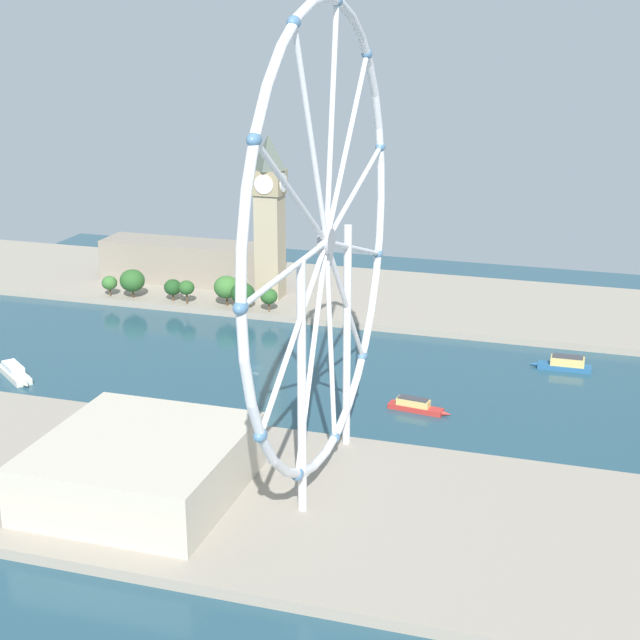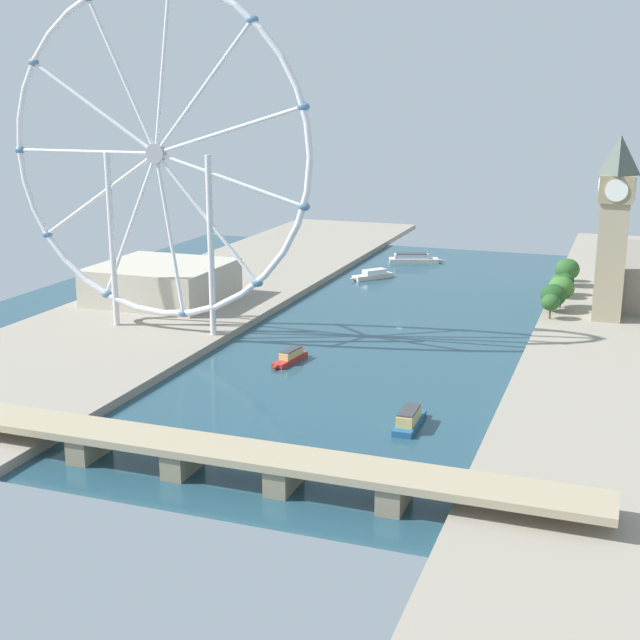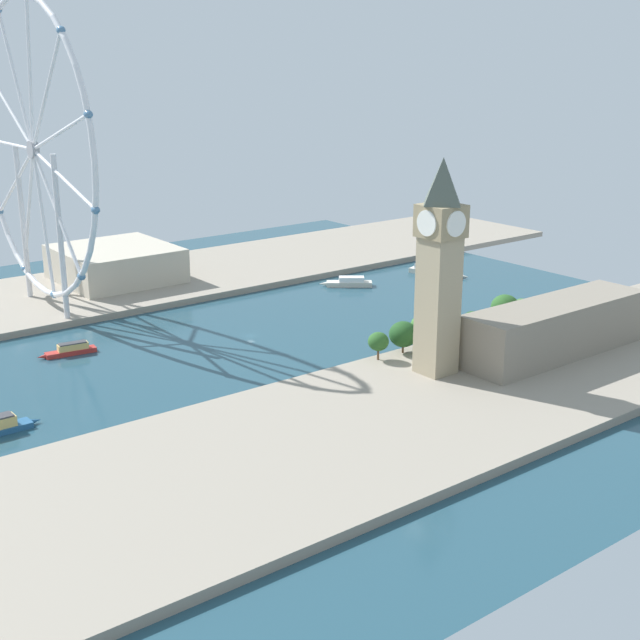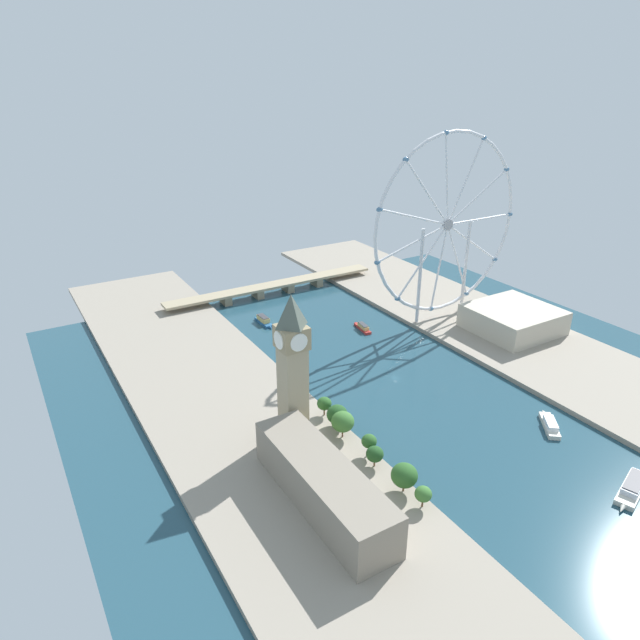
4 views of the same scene
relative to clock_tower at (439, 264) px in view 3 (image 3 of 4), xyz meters
name	(u,v)px [view 3 (image 3 of 4)]	position (x,y,z in m)	size (l,w,h in m)	color
ground_plane	(251,336)	(82.95, 23.55, -42.45)	(372.78, 372.78, 0.00)	#234756
riverbank_left	(424,408)	(-18.44, 23.55, -40.95)	(90.00, 520.00, 3.00)	gray
riverbank_right	(139,283)	(184.34, 23.55, -40.95)	(90.00, 520.00, 3.00)	gray
clock_tower	(439,264)	(0.00, 0.00, 0.00)	(14.35, 14.35, 75.72)	tan
parliament_block	(555,328)	(-13.09, -49.71, -29.46)	(22.00, 83.42, 19.99)	gray
tree_row_embankment	(451,322)	(21.16, -29.94, -31.57)	(13.58, 87.62, 14.08)	#513823
ferris_wheel	(33,151)	(166.04, 77.18, 29.42)	(128.88, 3.20, 133.37)	silver
riverside_hall	(116,263)	(192.59, 31.51, -31.14)	(55.59, 53.04, 16.63)	#BCB29E
tour_boat_0	(70,350)	(106.15, 91.66, -40.57)	(7.04, 22.74, 4.69)	#B22D28
tour_boat_2	(436,270)	(109.86, -110.88, -40.17)	(32.75, 16.51, 5.42)	beige
tour_boat_3	(349,282)	(119.52, -59.33, -40.49)	(19.60, 23.46, 4.89)	beige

